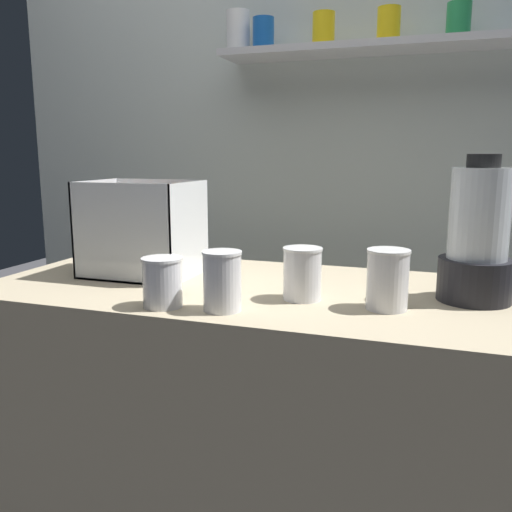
# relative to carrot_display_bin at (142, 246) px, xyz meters

# --- Properties ---
(counter) EXTENTS (1.40, 0.64, 0.90)m
(counter) POSITION_rel_carrot_display_bin_xyz_m (0.35, -0.03, -0.53)
(counter) COLOR tan
(counter) RESTS_ON ground_plane
(back_wall_unit) EXTENTS (2.60, 0.24, 2.50)m
(back_wall_unit) POSITION_rel_carrot_display_bin_xyz_m (0.36, 0.74, 0.28)
(back_wall_unit) COLOR silver
(back_wall_unit) RESTS_ON ground_plane
(carrot_display_bin) EXTENTS (0.30, 0.23, 0.26)m
(carrot_display_bin) POSITION_rel_carrot_display_bin_xyz_m (0.00, 0.00, 0.00)
(carrot_display_bin) COLOR white
(carrot_display_bin) RESTS_ON counter
(blender_pitcher) EXTENTS (0.17, 0.17, 0.34)m
(blender_pitcher) POSITION_rel_carrot_display_bin_xyz_m (0.88, 0.00, 0.06)
(blender_pitcher) COLOR black
(blender_pitcher) RESTS_ON counter
(juice_cup_orange_far_left) EXTENTS (0.09, 0.09, 0.11)m
(juice_cup_orange_far_left) POSITION_rel_carrot_display_bin_xyz_m (0.21, -0.27, -0.03)
(juice_cup_orange_far_left) COLOR white
(juice_cup_orange_far_left) RESTS_ON counter
(juice_cup_mango_left) EXTENTS (0.09, 0.09, 0.13)m
(juice_cup_mango_left) POSITION_rel_carrot_display_bin_xyz_m (0.35, -0.26, -0.02)
(juice_cup_mango_left) COLOR white
(juice_cup_mango_left) RESTS_ON counter
(juice_cup_orange_middle) EXTENTS (0.09, 0.09, 0.12)m
(juice_cup_orange_middle) POSITION_rel_carrot_display_bin_xyz_m (0.49, -0.11, -0.03)
(juice_cup_orange_middle) COLOR white
(juice_cup_orange_middle) RESTS_ON counter
(juice_cup_mango_right) EXTENTS (0.09, 0.09, 0.13)m
(juice_cup_mango_right) POSITION_rel_carrot_display_bin_xyz_m (0.69, -0.13, -0.02)
(juice_cup_mango_right) COLOR white
(juice_cup_mango_right) RESTS_ON counter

